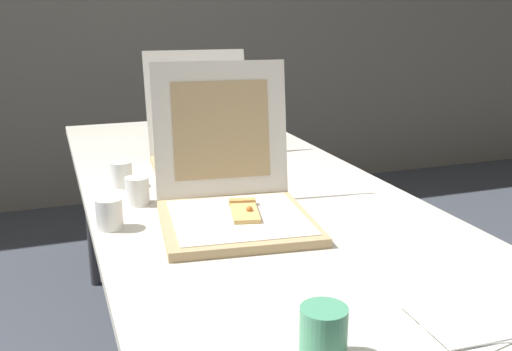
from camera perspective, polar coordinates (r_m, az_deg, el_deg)
The scene contains 8 objects.
table at distance 1.80m, azimuth -2.31°, elevation -2.07°, with size 0.87×2.12×0.74m.
pizza_box_front at distance 1.45m, azimuth -2.22°, elevation -2.31°, with size 0.40×0.46×0.37m.
pizza_box_middle at distance 1.93m, azimuth -4.60°, elevation 2.31°, with size 0.39×0.48×0.36m.
cup_white_near_center at distance 1.60m, azimuth -11.38°, elevation -1.45°, with size 0.06×0.06×0.07m, color white.
cup_white_near_left at distance 1.44m, azimuth -13.96°, elevation -3.60°, with size 0.06×0.06×0.07m, color white.
cup_white_mid at distance 1.77m, azimuth -12.86°, elevation 0.12°, with size 0.06×0.06×0.07m, color white.
cup_printed_front at distance 0.91m, azimuth 6.51°, elevation -14.96°, with size 0.07×0.07×0.09m, color #4C9E75.
napkin_pile at distance 1.07m, azimuth 19.73°, elevation -13.29°, with size 0.16×0.17×0.01m.
Camera 1 is at (-0.51, -1.05, 1.25)m, focal length 41.47 mm.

